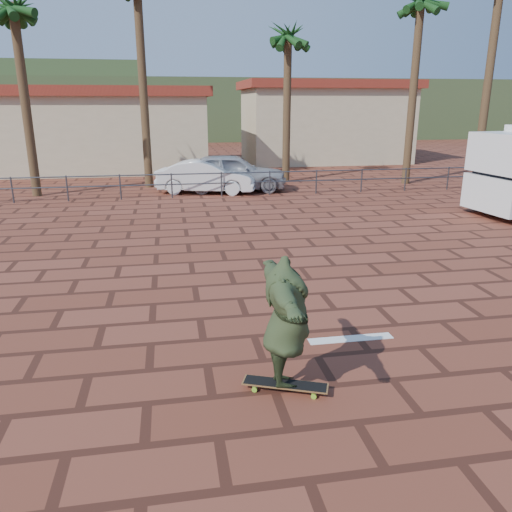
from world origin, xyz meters
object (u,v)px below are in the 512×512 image
at_px(car_silver, 231,172).
at_px(skateboarder, 286,322).
at_px(car_white, 207,177).
at_px(longboard, 285,385).

bearing_deg(car_silver, skateboarder, -179.51).
xyz_separation_m(skateboarder, car_white, (0.17, 15.51, -0.31)).
distance_m(skateboarder, car_silver, 15.88).
distance_m(longboard, car_silver, 15.89).
relative_size(longboard, car_white, 0.28).
height_order(car_silver, car_white, car_silver).
xyz_separation_m(longboard, car_silver, (1.28, 15.82, 0.72)).
bearing_deg(car_white, longboard, -165.62).
bearing_deg(car_white, skateboarder, -165.62).
bearing_deg(car_silver, car_white, 111.03).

